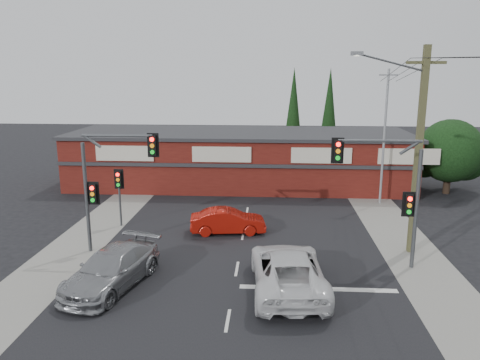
# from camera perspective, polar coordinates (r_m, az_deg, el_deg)

# --- Properties ---
(ground) EXTENTS (120.00, 120.00, 0.00)m
(ground) POSITION_cam_1_polar(r_m,az_deg,el_deg) (21.45, -0.44, -11.12)
(ground) COLOR black
(ground) RESTS_ON ground
(road_strip) EXTENTS (14.00, 70.00, 0.01)m
(road_strip) POSITION_cam_1_polar(r_m,az_deg,el_deg) (26.08, 0.38, -6.63)
(road_strip) COLOR black
(road_strip) RESTS_ON ground
(verge_left) EXTENTS (3.00, 70.00, 0.02)m
(verge_left) POSITION_cam_1_polar(r_m,az_deg,el_deg) (27.88, -17.44, -5.93)
(verge_left) COLOR gray
(verge_left) RESTS_ON ground
(verge_right) EXTENTS (3.00, 70.00, 0.02)m
(verge_right) POSITION_cam_1_polar(r_m,az_deg,el_deg) (26.98, 18.84, -6.67)
(verge_right) COLOR gray
(verge_right) RESTS_ON ground
(stop_line) EXTENTS (6.50, 0.35, 0.01)m
(stop_line) POSITION_cam_1_polar(r_m,az_deg,el_deg) (20.14, 9.48, -12.94)
(stop_line) COLOR silver
(stop_line) RESTS_ON ground
(white_suv) EXTENTS (3.27, 6.35, 1.71)m
(white_suv) POSITION_cam_1_polar(r_m,az_deg,el_deg) (19.61, 5.84, -10.85)
(white_suv) COLOR silver
(white_suv) RESTS_ON ground
(silver_suv) EXTENTS (3.49, 5.81, 1.58)m
(silver_suv) POSITION_cam_1_polar(r_m,az_deg,el_deg) (20.48, -15.38, -10.41)
(silver_suv) COLOR #939497
(silver_suv) RESTS_ON ground
(red_sedan) EXTENTS (4.30, 1.95, 1.37)m
(red_sedan) POSITION_cam_1_polar(r_m,az_deg,el_deg) (26.13, -1.47, -5.02)
(red_sedan) COLOR #A5130A
(red_sedan) RESTS_ON ground
(lane_dashes) EXTENTS (0.12, 38.20, 0.01)m
(lane_dashes) POSITION_cam_1_polar(r_m,az_deg,el_deg) (21.72, -0.38, -10.76)
(lane_dashes) COLOR silver
(lane_dashes) RESTS_ON ground
(shop_building) EXTENTS (27.30, 8.40, 4.22)m
(shop_building) POSITION_cam_1_polar(r_m,az_deg,el_deg) (37.19, -0.05, 2.72)
(shop_building) COLOR #531510
(shop_building) RESTS_ON ground
(tree_cluster) EXTENTS (5.90, 5.10, 5.50)m
(tree_cluster) POSITION_cam_1_polar(r_m,az_deg,el_deg) (37.85, 24.24, 2.92)
(tree_cluster) COLOR #2D2116
(tree_cluster) RESTS_ON ground
(conifer_near) EXTENTS (1.80, 1.80, 9.25)m
(conifer_near) POSITION_cam_1_polar(r_m,az_deg,el_deg) (43.70, 6.54, 8.59)
(conifer_near) COLOR #2D2116
(conifer_near) RESTS_ON ground
(conifer_far) EXTENTS (1.80, 1.80, 9.25)m
(conifer_far) POSITION_cam_1_polar(r_m,az_deg,el_deg) (45.98, 10.83, 8.66)
(conifer_far) COLOR #2D2116
(conifer_far) RESTS_ON ground
(traffic_mast_left) EXTENTS (3.77, 0.27, 5.97)m
(traffic_mast_left) POSITION_cam_1_polar(r_m,az_deg,el_deg) (23.43, -15.96, 0.58)
(traffic_mast_left) COLOR #47494C
(traffic_mast_left) RESTS_ON ground
(traffic_mast_right) EXTENTS (3.96, 0.27, 5.97)m
(traffic_mast_right) POSITION_cam_1_polar(r_m,az_deg,el_deg) (21.77, 18.07, -0.44)
(traffic_mast_right) COLOR #47494C
(traffic_mast_right) RESTS_ON ground
(pedestal_signal) EXTENTS (0.55, 0.27, 3.38)m
(pedestal_signal) POSITION_cam_1_polar(r_m,az_deg,el_deg) (27.70, -14.53, -0.70)
(pedestal_signal) COLOR #47494C
(pedestal_signal) RESTS_ON ground
(utility_pole) EXTENTS (4.38, 0.59, 10.00)m
(utility_pole) POSITION_cam_1_polar(r_m,az_deg,el_deg) (23.79, 20.69, 4.02)
(utility_pole) COLOR brown
(utility_pole) RESTS_ON ground
(steel_pole) EXTENTS (1.20, 0.16, 9.00)m
(steel_pole) POSITION_cam_1_polar(r_m,az_deg,el_deg) (32.67, 17.19, 5.27)
(steel_pole) COLOR gray
(steel_pole) RESTS_ON ground
(power_lines) EXTENTS (2.01, 29.00, 1.22)m
(power_lines) POSITION_cam_1_polar(r_m,az_deg,el_deg) (18.45, 26.84, 12.51)
(power_lines) COLOR black
(power_lines) RESTS_ON ground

